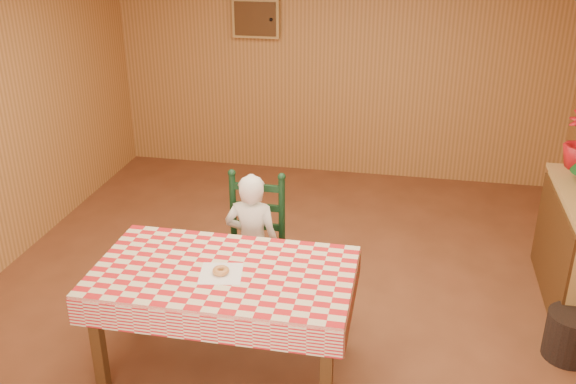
% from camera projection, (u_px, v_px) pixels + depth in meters
% --- Properties ---
extents(ground, '(6.00, 6.00, 0.00)m').
position_uv_depth(ground, '(283.00, 316.00, 4.90)').
color(ground, brown).
rests_on(ground, ground).
extents(cabin_walls, '(5.10, 6.05, 2.65)m').
position_uv_depth(cabin_walls, '(297.00, 63.00, 4.64)').
color(cabin_walls, '#B87E42').
rests_on(cabin_walls, ground).
extents(dining_table, '(1.66, 0.96, 0.77)m').
position_uv_depth(dining_table, '(224.00, 281.00, 4.07)').
color(dining_table, '#4E2E14').
rests_on(dining_table, ground).
extents(ladder_chair, '(0.44, 0.40, 1.08)m').
position_uv_depth(ladder_chair, '(254.00, 247.00, 4.85)').
color(ladder_chair, black).
rests_on(ladder_chair, ground).
extents(seated_child, '(0.41, 0.27, 1.12)m').
position_uv_depth(seated_child, '(252.00, 244.00, 4.78)').
color(seated_child, white).
rests_on(seated_child, ground).
extents(napkin, '(0.30, 0.30, 0.00)m').
position_uv_depth(napkin, '(221.00, 273.00, 4.00)').
color(napkin, white).
rests_on(napkin, dining_table).
extents(donut, '(0.13, 0.13, 0.04)m').
position_uv_depth(donut, '(221.00, 271.00, 3.99)').
color(donut, '#CA8848').
rests_on(donut, napkin).
extents(storage_bin, '(0.44, 0.44, 0.34)m').
position_uv_depth(storage_bin, '(570.00, 335.00, 4.40)').
color(storage_bin, black).
rests_on(storage_bin, ground).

